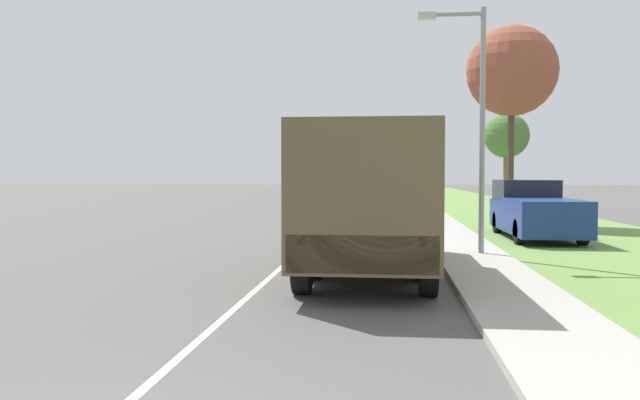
{
  "coord_description": "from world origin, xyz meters",
  "views": [
    {
      "loc": [
        2.36,
        -3.6,
        2.1
      ],
      "look_at": [
        0.79,
        11.04,
        1.5
      ],
      "focal_mm": 35.0,
      "sensor_mm": 36.0,
      "label": 1
    }
  ],
  "objects_px": {
    "car_second_ahead": "(330,195)",
    "lamp_post": "(473,105)",
    "military_truck": "(368,196)",
    "pickup_truck": "(534,211)",
    "car_nearest_ahead": "(374,207)"
  },
  "relations": [
    {
      "from": "military_truck",
      "to": "lamp_post",
      "type": "bearing_deg",
      "value": 50.38
    },
    {
      "from": "car_nearest_ahead",
      "to": "lamp_post",
      "type": "height_order",
      "value": "lamp_post"
    },
    {
      "from": "car_nearest_ahead",
      "to": "car_second_ahead",
      "type": "xyz_separation_m",
      "value": [
        -3.4,
        16.22,
        -0.05
      ]
    },
    {
      "from": "car_second_ahead",
      "to": "lamp_post",
      "type": "xyz_separation_m",
      "value": [
        6.13,
        -27.79,
        3.21
      ]
    },
    {
      "from": "lamp_post",
      "to": "military_truck",
      "type": "bearing_deg",
      "value": -129.62
    },
    {
      "from": "military_truck",
      "to": "lamp_post",
      "type": "xyz_separation_m",
      "value": [
        2.53,
        3.06,
        2.2
      ]
    },
    {
      "from": "military_truck",
      "to": "lamp_post",
      "type": "distance_m",
      "value": 4.54
    },
    {
      "from": "lamp_post",
      "to": "car_nearest_ahead",
      "type": "bearing_deg",
      "value": 103.25
    },
    {
      "from": "military_truck",
      "to": "pickup_truck",
      "type": "bearing_deg",
      "value": 57.4
    },
    {
      "from": "pickup_truck",
      "to": "lamp_post",
      "type": "bearing_deg",
      "value": -117.81
    },
    {
      "from": "pickup_truck",
      "to": "lamp_post",
      "type": "distance_m",
      "value": 6.5
    },
    {
      "from": "military_truck",
      "to": "car_nearest_ahead",
      "type": "height_order",
      "value": "military_truck"
    },
    {
      "from": "military_truck",
      "to": "car_second_ahead",
      "type": "height_order",
      "value": "military_truck"
    },
    {
      "from": "military_truck",
      "to": "pickup_truck",
      "type": "relative_size",
      "value": 1.32
    },
    {
      "from": "lamp_post",
      "to": "car_second_ahead",
      "type": "bearing_deg",
      "value": 102.44
    }
  ]
}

